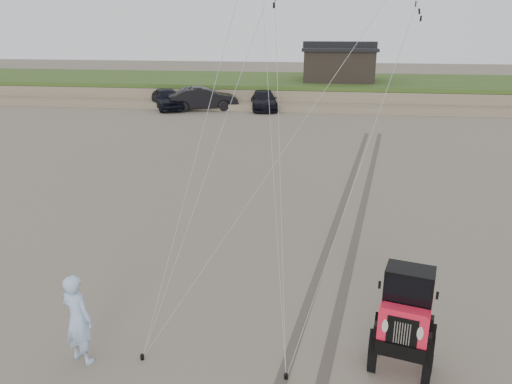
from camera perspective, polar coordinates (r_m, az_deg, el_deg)
ground at (r=11.38m, az=1.53°, el=-17.69°), size 160.00×160.00×0.00m
dune_ridge at (r=46.96m, az=6.79°, el=11.56°), size 160.00×14.25×1.73m
cabin at (r=46.22m, az=9.45°, el=14.33°), size 6.40×5.40×3.35m
truck_a at (r=41.60m, az=-10.12°, el=10.46°), size 4.11×5.23×1.67m
truck_b at (r=40.73m, az=-6.08°, el=10.57°), size 5.80×3.56×1.80m
truck_c at (r=40.82m, az=0.91°, el=10.44°), size 2.94×5.28×1.45m
jeep at (r=10.78m, az=16.50°, el=-15.11°), size 3.18×5.15×1.78m
man at (r=11.17m, az=-19.70°, el=-13.50°), size 0.85×0.71×2.00m
stake_main at (r=11.36m, az=-12.88°, el=-17.91°), size 0.08×0.08×0.12m
stake_aux at (r=10.64m, az=3.45°, el=-20.31°), size 0.08×0.08×0.12m
tire_tracks at (r=18.40m, az=10.57°, el=-3.00°), size 5.22×29.74×0.01m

